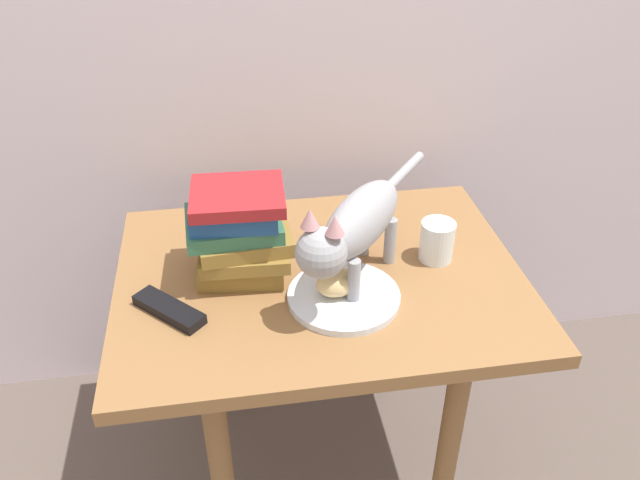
% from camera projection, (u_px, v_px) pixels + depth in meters
% --- Properties ---
extents(ground_plane, '(6.00, 6.00, 0.00)m').
position_uv_depth(ground_plane, '(320.00, 461.00, 1.61)').
color(ground_plane, brown).
extents(side_table, '(0.80, 0.60, 0.59)m').
position_uv_depth(side_table, '(320.00, 305.00, 1.32)').
color(side_table, olive).
rests_on(side_table, ground).
extents(plate, '(0.21, 0.21, 0.01)m').
position_uv_depth(plate, '(344.00, 297.00, 1.21)').
color(plate, silver).
rests_on(plate, side_table).
extents(bread_roll, '(0.09, 0.07, 0.05)m').
position_uv_depth(bread_roll, '(337.00, 283.00, 1.19)').
color(bread_roll, '#E0BC7A').
rests_on(bread_roll, plate).
extents(cat, '(0.33, 0.39, 0.23)m').
position_uv_depth(cat, '(354.00, 227.00, 1.18)').
color(cat, '#99999E').
rests_on(cat, side_table).
extents(book_stack, '(0.20, 0.18, 0.19)m').
position_uv_depth(book_stack, '(239.00, 231.00, 1.23)').
color(book_stack, olive).
rests_on(book_stack, side_table).
extents(candle_jar, '(0.07, 0.07, 0.08)m').
position_uv_depth(candle_jar, '(437.00, 243.00, 1.30)').
color(candle_jar, silver).
rests_on(candle_jar, side_table).
extents(tv_remote, '(0.14, 0.14, 0.02)m').
position_uv_depth(tv_remote, '(169.00, 309.00, 1.17)').
color(tv_remote, black).
rests_on(tv_remote, side_table).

